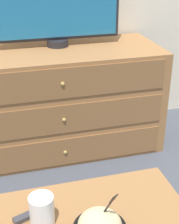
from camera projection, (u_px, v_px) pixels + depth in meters
ground_plane at (64, 123)px, 2.84m from camera, size 12.00×12.00×0.00m
dresser at (56, 101)px, 2.38m from camera, size 1.42×0.60×0.72m
tv at (56, 3)px, 2.18m from camera, size 0.84×0.14×0.54m
drink_cup at (42, 212)px, 1.21m from camera, size 0.09×0.09×0.12m
remote_control at (33, 214)px, 1.27m from camera, size 0.15×0.08×0.02m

